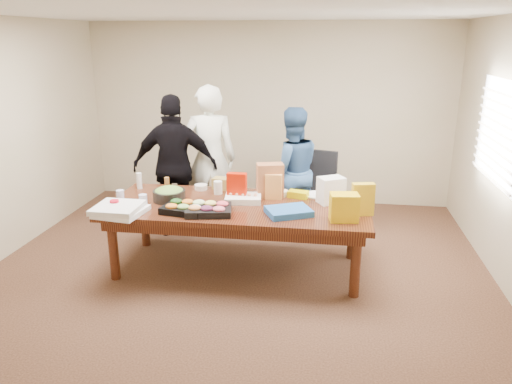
% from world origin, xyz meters
% --- Properties ---
extents(floor, '(5.50, 5.00, 0.02)m').
position_xyz_m(floor, '(0.00, 0.00, -0.01)').
color(floor, '#47301E').
rests_on(floor, ground).
extents(ceiling, '(5.50, 5.00, 0.02)m').
position_xyz_m(ceiling, '(0.00, 0.00, 2.71)').
color(ceiling, white).
rests_on(ceiling, wall_back).
extents(wall_back, '(5.50, 0.04, 2.70)m').
position_xyz_m(wall_back, '(0.00, 2.50, 1.35)').
color(wall_back, beige).
rests_on(wall_back, floor).
extents(wall_front, '(5.50, 0.04, 2.70)m').
position_xyz_m(wall_front, '(0.00, -2.50, 1.35)').
color(wall_front, beige).
rests_on(wall_front, floor).
extents(window_panel, '(0.03, 1.40, 1.10)m').
position_xyz_m(window_panel, '(2.72, 0.60, 1.50)').
color(window_panel, white).
rests_on(window_panel, wall_right).
extents(window_blinds, '(0.04, 1.36, 1.00)m').
position_xyz_m(window_blinds, '(2.68, 0.60, 1.50)').
color(window_blinds, beige).
rests_on(window_blinds, wall_right).
extents(conference_table, '(2.80, 1.20, 0.75)m').
position_xyz_m(conference_table, '(0.00, 0.00, 0.38)').
color(conference_table, '#4C1C0F').
rests_on(conference_table, floor).
extents(office_chair, '(0.63, 0.63, 1.00)m').
position_xyz_m(office_chair, '(0.86, 1.26, 0.50)').
color(office_chair, black).
rests_on(office_chair, floor).
extents(person_center, '(0.78, 0.60, 1.91)m').
position_xyz_m(person_center, '(-0.58, 1.14, 0.96)').
color(person_center, silver).
rests_on(person_center, floor).
extents(person_right, '(0.96, 0.85, 1.64)m').
position_xyz_m(person_right, '(0.47, 1.20, 0.82)').
color(person_right, '#2F517D').
rests_on(person_right, floor).
extents(person_left, '(1.12, 0.61, 1.81)m').
position_xyz_m(person_left, '(-0.97, 0.89, 0.90)').
color(person_left, black).
rests_on(person_left, floor).
extents(veggie_tray, '(0.50, 0.42, 0.07)m').
position_xyz_m(veggie_tray, '(-0.49, -0.31, 0.78)').
color(veggie_tray, black).
rests_on(veggie_tray, conference_table).
extents(fruit_tray, '(0.51, 0.43, 0.07)m').
position_xyz_m(fruit_tray, '(-0.24, -0.32, 0.78)').
color(fruit_tray, black).
rests_on(fruit_tray, conference_table).
extents(sheet_cake, '(0.42, 0.34, 0.07)m').
position_xyz_m(sheet_cake, '(0.04, 0.11, 0.78)').
color(sheet_cake, white).
rests_on(sheet_cake, conference_table).
extents(salad_bowl, '(0.40, 0.40, 0.12)m').
position_xyz_m(salad_bowl, '(-0.77, 0.02, 0.81)').
color(salad_bowl, black).
rests_on(salad_bowl, conference_table).
extents(chip_bag_blue, '(0.53, 0.48, 0.06)m').
position_xyz_m(chip_bag_blue, '(0.57, -0.23, 0.78)').
color(chip_bag_blue, '#2258A0').
rests_on(chip_bag_blue, conference_table).
extents(chip_bag_red, '(0.21, 0.09, 0.31)m').
position_xyz_m(chip_bag_red, '(-0.04, 0.14, 0.90)').
color(chip_bag_red, '#B51400').
rests_on(chip_bag_red, conference_table).
extents(chip_bag_yellow, '(0.23, 0.13, 0.33)m').
position_xyz_m(chip_bag_yellow, '(1.30, -0.13, 0.92)').
color(chip_bag_yellow, gold).
rests_on(chip_bag_yellow, conference_table).
extents(chip_bag_orange, '(0.18, 0.08, 0.28)m').
position_xyz_m(chip_bag_orange, '(0.36, 0.25, 0.89)').
color(chip_bag_orange, '#E89644').
rests_on(chip_bag_orange, conference_table).
extents(mayo_jar, '(0.10, 0.10, 0.15)m').
position_xyz_m(mayo_jar, '(-0.29, 0.33, 0.83)').
color(mayo_jar, silver).
rests_on(mayo_jar, conference_table).
extents(mustard_bottle, '(0.06, 0.06, 0.16)m').
position_xyz_m(mustard_bottle, '(-0.01, 0.44, 0.83)').
color(mustard_bottle, gold).
rests_on(mustard_bottle, conference_table).
extents(dressing_bottle, '(0.06, 0.06, 0.18)m').
position_xyz_m(dressing_bottle, '(-0.89, 0.30, 0.84)').
color(dressing_bottle, brown).
rests_on(dressing_bottle, conference_table).
extents(ranch_bottle, '(0.07, 0.07, 0.19)m').
position_xyz_m(ranch_bottle, '(-1.26, 0.40, 0.84)').
color(ranch_bottle, silver).
rests_on(ranch_bottle, conference_table).
extents(banana_bunch, '(0.25, 0.18, 0.07)m').
position_xyz_m(banana_bunch, '(0.63, 0.33, 0.79)').
color(banana_bunch, '#DDD002').
rests_on(banana_bunch, conference_table).
extents(bread_loaf, '(0.35, 0.20, 0.13)m').
position_xyz_m(bread_loaf, '(-0.23, 0.52, 0.82)').
color(bread_loaf, olive).
rests_on(bread_loaf, conference_table).
extents(kraft_bag, '(0.32, 0.24, 0.38)m').
position_xyz_m(kraft_bag, '(0.31, 0.32, 0.94)').
color(kraft_bag, '#9B5A33').
rests_on(kraft_bag, conference_table).
extents(red_cup, '(0.09, 0.09, 0.12)m').
position_xyz_m(red_cup, '(-1.21, -0.42, 0.81)').
color(red_cup, red).
rests_on(red_cup, conference_table).
extents(clear_cup_a, '(0.09, 0.09, 0.12)m').
position_xyz_m(clear_cup_a, '(-0.99, -0.18, 0.81)').
color(clear_cup_a, silver).
rests_on(clear_cup_a, conference_table).
extents(clear_cup_b, '(0.10, 0.10, 0.12)m').
position_xyz_m(clear_cup_b, '(-1.30, -0.06, 0.81)').
color(clear_cup_b, silver).
rests_on(clear_cup_b, conference_table).
extents(pizza_box_lower, '(0.50, 0.50, 0.05)m').
position_xyz_m(pizza_box_lower, '(-1.12, -0.47, 0.78)').
color(pizza_box_lower, white).
rests_on(pizza_box_lower, conference_table).
extents(pizza_box_upper, '(0.45, 0.45, 0.05)m').
position_xyz_m(pizza_box_upper, '(-1.14, -0.50, 0.83)').
color(pizza_box_upper, silver).
rests_on(pizza_box_upper, pizza_box_lower).
extents(plate_a, '(0.34, 0.34, 0.02)m').
position_xyz_m(plate_a, '(0.83, 0.45, 0.76)').
color(plate_a, white).
rests_on(plate_a, conference_table).
extents(plate_b, '(0.23, 0.23, 0.01)m').
position_xyz_m(plate_b, '(0.81, 0.41, 0.76)').
color(plate_b, silver).
rests_on(plate_b, conference_table).
extents(dip_bowl_a, '(0.19, 0.19, 0.06)m').
position_xyz_m(dip_bowl_a, '(0.43, 0.37, 0.78)').
color(dip_bowl_a, beige).
rests_on(dip_bowl_a, conference_table).
extents(dip_bowl_b, '(0.17, 0.17, 0.06)m').
position_xyz_m(dip_bowl_b, '(-0.53, 0.46, 0.78)').
color(dip_bowl_b, beige).
rests_on(dip_bowl_b, conference_table).
extents(grocery_bag_white, '(0.32, 0.30, 0.28)m').
position_xyz_m(grocery_bag_white, '(0.98, 0.21, 0.89)').
color(grocery_bag_white, white).
rests_on(grocery_bag_white, conference_table).
extents(grocery_bag_yellow, '(0.29, 0.22, 0.27)m').
position_xyz_m(grocery_bag_yellow, '(1.11, -0.32, 0.89)').
color(grocery_bag_yellow, yellow).
rests_on(grocery_bag_yellow, conference_table).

